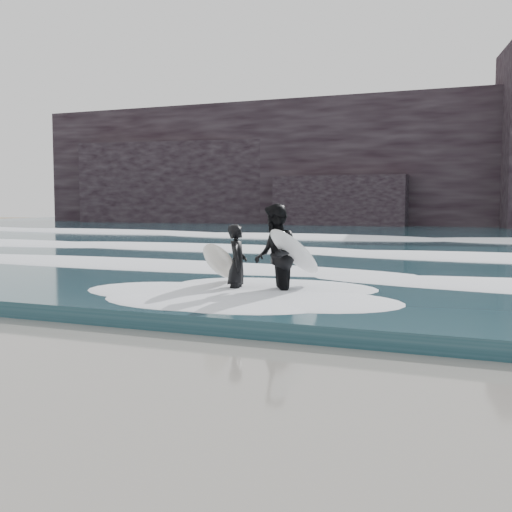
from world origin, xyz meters
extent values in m
plane|color=#8B7451|center=(0.00, 0.00, 0.00)|extent=(120.00, 120.00, 0.00)
cube|color=#1D3F49|center=(0.00, 29.00, 0.15)|extent=(90.00, 52.00, 0.30)
cube|color=black|center=(0.00, 46.00, 5.00)|extent=(70.00, 9.00, 10.00)
ellipsoid|color=white|center=(0.00, 9.00, 0.40)|extent=(60.00, 3.20, 0.20)
ellipsoid|color=white|center=(0.00, 16.00, 0.42)|extent=(60.00, 4.00, 0.24)
ellipsoid|color=white|center=(0.00, 25.00, 0.45)|extent=(60.00, 4.80, 0.30)
imported|color=black|center=(-0.59, 5.96, 0.81)|extent=(0.55, 0.68, 1.62)
ellipsoid|color=silver|center=(-0.99, 6.01, 0.84)|extent=(1.07, 2.10, 0.98)
imported|color=black|center=(0.22, 5.97, 1.02)|extent=(1.15, 1.24, 2.03)
ellipsoid|color=white|center=(0.64, 5.97, 1.09)|extent=(0.69, 2.07, 1.09)
camera|label=1|loc=(4.68, -5.71, 2.08)|focal=45.00mm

